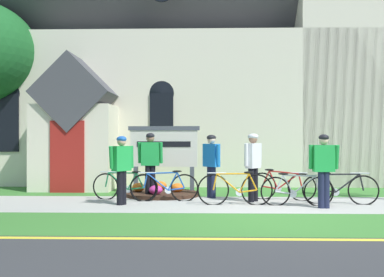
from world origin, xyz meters
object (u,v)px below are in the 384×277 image
Objects in this scene: cyclist_in_yellow_jersey at (211,161)px; cyclist_in_white_jersey at (324,165)px; bicycle_silver at (281,186)px; bicycle_orange at (340,189)px; bicycle_green at (297,190)px; roadside_conifer at (342,57)px; bicycle_white at (165,187)px; cyclist_in_orange_jersey at (150,159)px; cyclist_in_green_jersey at (122,165)px; bicycle_blue at (124,186)px; church_sign at (164,149)px; cyclist_in_blue_jersey at (253,162)px; bicycle_red at (235,189)px.

cyclist_in_yellow_jersey reaches higher than cyclist_in_white_jersey.
bicycle_silver is 1.69m from cyclist_in_white_jersey.
bicycle_green is at bearing -165.45° from bicycle_orange.
bicycle_white is at bearing -129.09° from roadside_conifer.
bicycle_silver is 2.99m from bicycle_white.
bicycle_white is 1.02× the size of cyclist_in_yellow_jersey.
cyclist_in_green_jersey is (-0.51, -1.45, -0.07)m from cyclist_in_orange_jersey.
bicycle_silver is 0.98× the size of bicycle_blue.
church_sign is 0.25× the size of roadside_conifer.
bicycle_silver is 1.05m from cyclist_in_blue_jersey.
cyclist_in_green_jersey is (-3.92, -1.01, 0.58)m from bicycle_silver.
roadside_conifer is (7.05, 6.76, 3.79)m from church_sign.
bicycle_red is at bearing 1.56° from cyclist_in_green_jersey.
bicycle_red is (1.90, -2.30, -0.89)m from church_sign.
church_sign reaches higher than cyclist_in_blue_jersey.
cyclist_in_yellow_jersey is (-0.55, 1.30, 0.60)m from bicycle_red.
bicycle_green is 3.95m from cyclist_in_orange_jersey.
bicycle_green is at bearing -35.63° from church_sign.
cyclist_in_green_jersey is 12.72m from roadside_conifer.
cyclist_in_orange_jersey reaches higher than bicycle_green.
cyclist_in_blue_jersey reaches higher than bicycle_green.
roadside_conifer is at bearing 53.73° from cyclist_in_yellow_jersey.
cyclist_in_green_jersey is at bearing -84.55° from bicycle_blue.
cyclist_in_white_jersey reaches higher than cyclist_in_green_jersey.
roadside_conifer is at bearing 46.27° from bicycle_blue.
bicycle_white is (0.17, -1.70, -0.91)m from church_sign.
bicycle_red is 1.53m from cyclist_in_yellow_jersey.
roadside_conifer is (3.72, 9.15, 4.70)m from bicycle_green.
cyclist_in_yellow_jersey is 0.97× the size of cyclist_in_orange_jersey.
cyclist_in_blue_jersey is (-2.03, 0.39, 0.62)m from bicycle_orange.
cyclist_in_green_jersey is (-0.96, -0.68, 0.59)m from bicycle_white.
cyclist_in_white_jersey is at bearing -108.52° from roadside_conifer.
bicycle_green is 1.01× the size of cyclist_in_yellow_jersey.
church_sign is 1.23× the size of bicycle_silver.
cyclist_in_blue_jersey is (0.48, 0.59, 0.61)m from bicycle_red.
bicycle_white reaches higher than bicycle_blue.
bicycle_red is at bearing -19.19° from bicycle_white.
bicycle_red is 1.83m from bicycle_white.
bicycle_silver is at bearing 24.98° from cyclist_in_blue_jersey.
roadside_conifer is (4.67, 8.48, 4.07)m from cyclist_in_blue_jersey.
bicycle_silver reaches higher than bicycle_white.
bicycle_silver reaches higher than bicycle_orange.
bicycle_blue is (-4.01, -0.15, -0.01)m from bicycle_silver.
bicycle_white is at bearing 160.81° from bicycle_red.
church_sign reaches higher than bicycle_blue.
roadside_conifer is at bearing 43.82° from church_sign.
cyclist_in_blue_jersey is at bearing -155.02° from bicycle_silver.
cyclist_in_yellow_jersey reaches higher than bicycle_orange.
church_sign is 4.75m from cyclist_in_white_jersey.
bicycle_white is (-3.15, 0.68, 0.00)m from bicycle_green.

